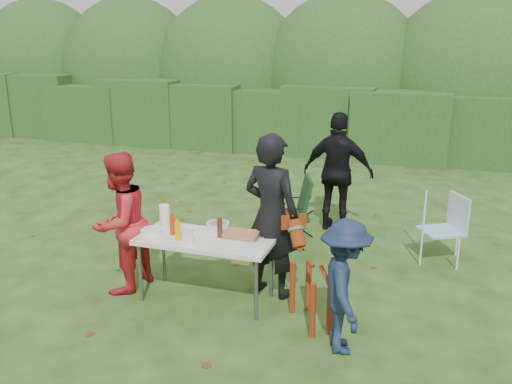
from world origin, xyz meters
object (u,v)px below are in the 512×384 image
(dog, at_px, (311,278))
(ketchup_bottle, at_px, (172,225))
(person_cook, at_px, (271,216))
(person_black_puffy, at_px, (338,172))
(person_red_jacket, at_px, (120,223))
(child, at_px, (345,287))
(beer_bottle, at_px, (220,228))
(folding_table, at_px, (206,242))
(lawn_chair, at_px, (441,228))
(mustard_bottle, at_px, (178,231))
(camping_chair, at_px, (289,212))
(paper_towel_roll, at_px, (165,216))

(dog, height_order, ketchup_bottle, dog)
(person_cook, distance_m, person_black_puffy, 2.38)
(person_cook, bearing_deg, person_red_jacket, 30.27)
(child, distance_m, beer_bottle, 1.59)
(person_red_jacket, distance_m, dog, 2.28)
(dog, bearing_deg, beer_bottle, 43.67)
(folding_table, height_order, dog, dog)
(person_black_puffy, distance_m, beer_bottle, 2.82)
(dog, xyz_separation_m, lawn_chair, (1.27, 2.12, -0.05))
(mustard_bottle, bearing_deg, person_red_jacket, 173.02)
(dog, bearing_deg, mustard_bottle, 53.56)
(child, relative_size, beer_bottle, 5.41)
(mustard_bottle, bearing_deg, person_black_puffy, 66.74)
(person_cook, height_order, camping_chair, person_cook)
(paper_towel_roll, bearing_deg, beer_bottle, -12.41)
(person_cook, bearing_deg, dog, 153.14)
(camping_chair, bearing_deg, person_black_puffy, -143.17)
(person_black_puffy, relative_size, mustard_bottle, 9.04)
(person_red_jacket, height_order, child, person_red_jacket)
(person_red_jacket, xyz_separation_m, beer_bottle, (1.19, 0.09, 0.04))
(camping_chair, relative_size, ketchup_bottle, 4.50)
(mustard_bottle, bearing_deg, dog, 0.07)
(folding_table, distance_m, lawn_chair, 3.18)
(folding_table, height_order, beer_bottle, beer_bottle)
(child, height_order, dog, child)
(child, height_order, mustard_bottle, child)
(person_cook, height_order, mustard_bottle, person_cook)
(person_black_puffy, relative_size, dog, 1.71)
(person_cook, bearing_deg, beer_bottle, 51.20)
(lawn_chair, distance_m, ketchup_bottle, 3.53)
(folding_table, distance_m, mustard_bottle, 0.34)
(ketchup_bottle, bearing_deg, dog, -4.60)
(paper_towel_roll, bearing_deg, child, -18.21)
(child, xyz_separation_m, dog, (-0.40, 0.38, -0.15))
(mustard_bottle, distance_m, paper_towel_roll, 0.49)
(camping_chair, relative_size, lawn_chair, 1.10)
(person_red_jacket, xyz_separation_m, camping_chair, (1.48, 1.95, -0.33))
(dog, bearing_deg, lawn_chair, -67.30)
(ketchup_bottle, bearing_deg, person_cook, 21.40)
(person_cook, relative_size, child, 1.45)
(dog, bearing_deg, paper_towel_roll, 42.59)
(dog, relative_size, lawn_chair, 1.17)
(folding_table, xyz_separation_m, beer_bottle, (0.16, 0.03, 0.17))
(person_black_puffy, height_order, paper_towel_roll, person_black_puffy)
(person_red_jacket, relative_size, lawn_chair, 1.82)
(dog, relative_size, mustard_bottle, 5.29)
(folding_table, bearing_deg, ketchup_bottle, -175.96)
(person_black_puffy, xyz_separation_m, dog, (0.24, -2.88, -0.40))
(folding_table, xyz_separation_m, mustard_bottle, (-0.26, -0.16, 0.15))
(person_black_puffy, bearing_deg, person_cook, 85.63)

